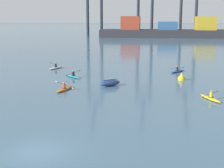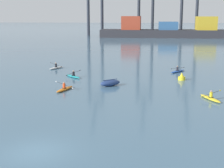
# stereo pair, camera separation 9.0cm
# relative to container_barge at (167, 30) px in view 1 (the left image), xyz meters

# --- Properties ---
(ground_plane) EXTENTS (800.00, 800.00, 0.00)m
(ground_plane) POSITION_rel_container_barge_xyz_m (-11.92, -113.14, -2.59)
(ground_plane) COLOR #476B84
(container_barge) EXTENTS (51.24, 11.36, 7.99)m
(container_barge) POSITION_rel_container_barge_xyz_m (0.00, 0.00, 0.00)
(container_barge) COLOR #28282D
(container_barge) RESTS_ON ground
(capsized_dinghy) EXTENTS (2.69, 2.52, 0.76)m
(capsized_dinghy) POSITION_rel_container_barge_xyz_m (-10.05, -93.35, -2.24)
(capsized_dinghy) COLOR navy
(capsized_dinghy) RESTS_ON ground
(channel_buoy) EXTENTS (0.90, 0.90, 1.00)m
(channel_buoy) POSITION_rel_container_barge_xyz_m (-1.50, -88.60, -2.23)
(channel_buoy) COLOR yellow
(channel_buoy) RESTS_ON ground
(kayak_teal) EXTENTS (2.79, 2.87, 0.95)m
(kayak_teal) POSITION_rel_container_barge_xyz_m (-15.65, -88.46, -2.42)
(kayak_teal) COLOR teal
(kayak_teal) RESTS_ON ground
(kayak_blue) EXTENTS (2.46, 3.12, 0.95)m
(kayak_blue) POSITION_rel_container_barge_xyz_m (-1.61, -82.46, -2.42)
(kayak_blue) COLOR #2856B2
(kayak_blue) RESTS_ON ground
(kayak_orange) EXTENTS (2.16, 3.44, 0.98)m
(kayak_orange) POSITION_rel_container_barge_xyz_m (-14.72, -96.28, -2.42)
(kayak_orange) COLOR orange
(kayak_orange) RESTS_ON ground
(kayak_white) EXTENTS (2.12, 3.39, 0.95)m
(kayak_white) POSITION_rel_container_barge_xyz_m (-20.04, -81.38, -2.42)
(kayak_white) COLOR silver
(kayak_white) RESTS_ON ground
(kayak_yellow) EXTENTS (2.07, 3.36, 0.95)m
(kayak_yellow) POSITION_rel_container_barge_xyz_m (0.47, -98.64, -2.42)
(kayak_yellow) COLOR yellow
(kayak_yellow) RESTS_ON ground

